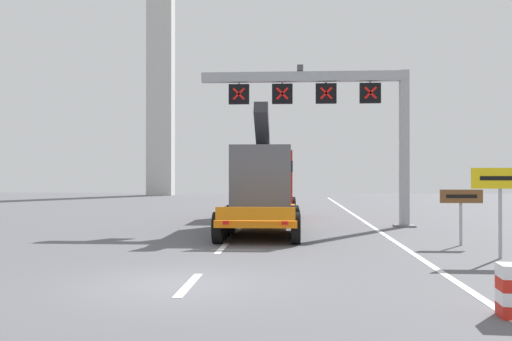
{
  "coord_description": "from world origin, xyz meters",
  "views": [
    {
      "loc": [
        2.49,
        -12.14,
        2.45
      ],
      "look_at": [
        0.89,
        13.61,
        2.57
      ],
      "focal_mm": 39.17,
      "sensor_mm": 36.0,
      "label": 1
    }
  ],
  "objects_px": {
    "heavy_haul_truck_orange": "(266,183)",
    "exit_sign_yellow": "(501,189)",
    "bridge_pylon_distant": "(161,7)",
    "overhead_lane_gantry": "(335,104)",
    "tourist_info_sign_brown": "(461,203)"
  },
  "relations": [
    {
      "from": "overhead_lane_gantry",
      "to": "exit_sign_yellow",
      "type": "distance_m",
      "value": 10.92
    },
    {
      "from": "overhead_lane_gantry",
      "to": "heavy_haul_truck_orange",
      "type": "bearing_deg",
      "value": 165.78
    },
    {
      "from": "tourist_info_sign_brown",
      "to": "bridge_pylon_distant",
      "type": "height_order",
      "value": "bridge_pylon_distant"
    },
    {
      "from": "heavy_haul_truck_orange",
      "to": "bridge_pylon_distant",
      "type": "relative_size",
      "value": 0.34
    },
    {
      "from": "heavy_haul_truck_orange",
      "to": "exit_sign_yellow",
      "type": "relative_size",
      "value": 5.41
    },
    {
      "from": "bridge_pylon_distant",
      "to": "overhead_lane_gantry",
      "type": "bearing_deg",
      "value": -65.05
    },
    {
      "from": "heavy_haul_truck_orange",
      "to": "bridge_pylon_distant",
      "type": "height_order",
      "value": "bridge_pylon_distant"
    },
    {
      "from": "exit_sign_yellow",
      "to": "tourist_info_sign_brown",
      "type": "xyz_separation_m",
      "value": [
        -0.24,
        2.9,
        -0.57
      ]
    },
    {
      "from": "overhead_lane_gantry",
      "to": "heavy_haul_truck_orange",
      "type": "distance_m",
      "value": 4.94
    },
    {
      "from": "overhead_lane_gantry",
      "to": "tourist_info_sign_brown",
      "type": "height_order",
      "value": "overhead_lane_gantry"
    },
    {
      "from": "overhead_lane_gantry",
      "to": "tourist_info_sign_brown",
      "type": "xyz_separation_m",
      "value": [
        3.73,
        -6.6,
        -4.22
      ]
    },
    {
      "from": "overhead_lane_gantry",
      "to": "heavy_haul_truck_orange",
      "type": "xyz_separation_m",
      "value": [
        -3.2,
        0.81,
        -3.66
      ]
    },
    {
      "from": "bridge_pylon_distant",
      "to": "tourist_info_sign_brown",
      "type": "bearing_deg",
      "value": -64.31
    },
    {
      "from": "exit_sign_yellow",
      "to": "bridge_pylon_distant",
      "type": "height_order",
      "value": "bridge_pylon_distant"
    },
    {
      "from": "overhead_lane_gantry",
      "to": "bridge_pylon_distant",
      "type": "height_order",
      "value": "bridge_pylon_distant"
    }
  ]
}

